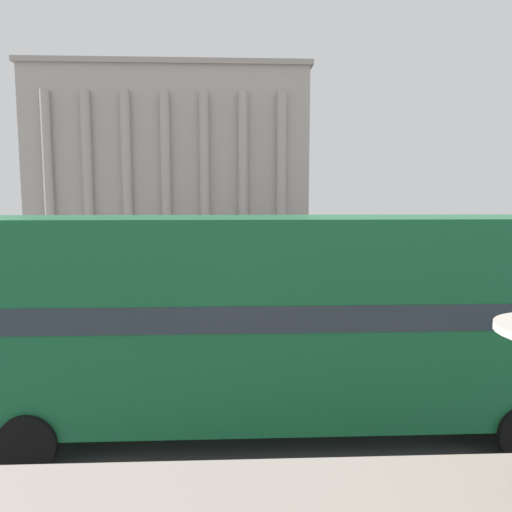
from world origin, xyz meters
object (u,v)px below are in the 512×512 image
pedestrian_white (183,258)px  plaza_building_left (173,158)px  pedestrian_grey (275,278)px  pedestrian_black (183,273)px  pedestrian_red (462,272)px  traffic_light_far (245,240)px  traffic_light_mid (106,253)px  car_silver (141,285)px  double_decker_bus (276,315)px  traffic_light_near (489,279)px

pedestrian_white → plaza_building_left: bearing=-151.9°
pedestrian_grey → pedestrian_black: (-4.21, 2.06, -0.04)m
pedestrian_red → pedestrian_black: bearing=-158.7°
traffic_light_far → pedestrian_white: size_ratio=2.09×
traffic_light_mid → pedestrian_grey: size_ratio=2.10×
traffic_light_far → pedestrian_grey: (1.18, -4.86, -1.28)m
pedestrian_white → traffic_light_mid: bearing=10.4°
car_silver → pedestrian_white: bearing=44.5°
pedestrian_grey → pedestrian_black: 4.69m
plaza_building_left → pedestrian_grey: plaza_building_left is taller
pedestrian_black → double_decker_bus: bearing=137.3°
plaza_building_left → pedestrian_red: plaza_building_left is taller
traffic_light_mid → traffic_light_far: (5.42, 7.47, -0.13)m
car_silver → pedestrian_red: (15.16, 1.56, 0.23)m
double_decker_bus → traffic_light_near: 6.71m
traffic_light_mid → car_silver: 3.56m
traffic_light_mid → pedestrian_black: 5.46m
traffic_light_far → pedestrian_black: bearing=-137.3°
plaza_building_left → pedestrian_red: 36.12m
double_decker_bus → pedestrian_grey: bearing=79.6°
pedestrian_white → pedestrian_black: bearing=25.7°
traffic_light_near → pedestrian_black: size_ratio=2.18×
car_silver → pedestrian_black: pedestrian_black is taller
traffic_light_mid → traffic_light_far: bearing=54.1°
traffic_light_near → pedestrian_red: traffic_light_near is taller
traffic_light_far → pedestrian_white: bearing=139.3°
car_silver → plaza_building_left: bearing=57.0°
double_decker_bus → traffic_light_mid: bearing=114.3°
traffic_light_near → pedestrian_black: 14.36m
pedestrian_red → plaza_building_left: bearing=141.4°
car_silver → pedestrian_white: (1.13, 7.54, 0.26)m
traffic_light_mid → pedestrian_red: size_ratio=2.31×
traffic_light_far → pedestrian_white: 4.92m
traffic_light_near → double_decker_bus: bearing=-150.3°
traffic_light_near → pedestrian_black: (-9.04, 11.06, -1.45)m
traffic_light_far → pedestrian_white: (-3.59, 3.09, -1.34)m
double_decker_bus → traffic_light_near: (5.83, 3.32, 0.12)m
plaza_building_left → traffic_light_far: plaza_building_left is taller
double_decker_bus → car_silver: size_ratio=2.66×
plaza_building_left → pedestrian_red: (17.41, -30.67, -7.79)m
pedestrian_grey → traffic_light_far: bearing=-27.4°
traffic_light_near → traffic_light_mid: (-11.43, 6.38, 0.01)m
traffic_light_mid → pedestrian_black: size_ratio=2.19×
pedestrian_white → pedestrian_red: pedestrian_white is taller
plaza_building_left → pedestrian_white: plaza_building_left is taller
pedestrian_red → traffic_light_near: bearing=-90.2°
traffic_light_far → car_silver: size_ratio=0.84×
plaza_building_left → traffic_light_far: 29.35m
double_decker_bus → pedestrian_red: 17.64m
plaza_building_left → car_silver: bearing=-86.0°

